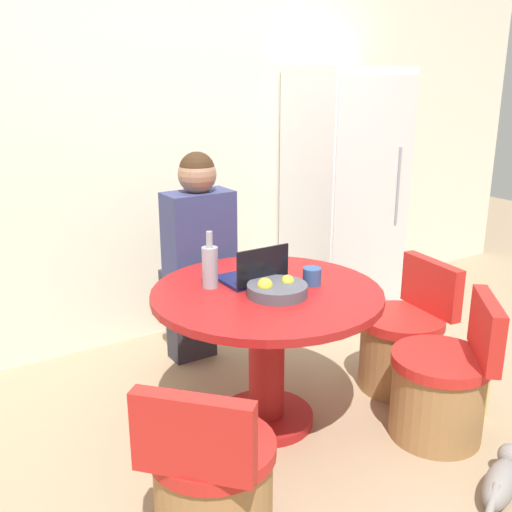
{
  "coord_description": "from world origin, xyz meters",
  "views": [
    {
      "loc": [
        -1.59,
        -2.1,
        1.78
      ],
      "look_at": [
        -0.05,
        0.3,
        0.89
      ],
      "focal_mm": 42.0,
      "sensor_mm": 36.0,
      "label": 1
    }
  ],
  "objects_px": {
    "dining_table": "(267,328)",
    "handbag": "(460,397)",
    "refrigerator": "(344,194)",
    "chair_right_side": "(402,345)",
    "laptop": "(254,275)",
    "chair_near_right_corner": "(442,389)",
    "person_seated": "(196,250)",
    "bottle": "(210,266)",
    "fruit_bowl": "(277,289)",
    "chair_near_left_corner": "(212,487)",
    "cat": "(502,480)"
  },
  "relations": [
    {
      "from": "dining_table",
      "to": "handbag",
      "type": "bearing_deg",
      "value": -31.48
    },
    {
      "from": "refrigerator",
      "to": "chair_right_side",
      "type": "distance_m",
      "value": 1.39
    },
    {
      "from": "laptop",
      "to": "handbag",
      "type": "distance_m",
      "value": 1.27
    },
    {
      "from": "handbag",
      "to": "chair_near_right_corner",
      "type": "bearing_deg",
      "value": -169.15
    },
    {
      "from": "person_seated",
      "to": "laptop",
      "type": "relative_size",
      "value": 4.47
    },
    {
      "from": "dining_table",
      "to": "handbag",
      "type": "xyz_separation_m",
      "value": [
        0.87,
        -0.53,
        -0.4
      ]
    },
    {
      "from": "refrigerator",
      "to": "dining_table",
      "type": "bearing_deg",
      "value": -143.31
    },
    {
      "from": "chair_near_right_corner",
      "to": "handbag",
      "type": "distance_m",
      "value": 0.25
    },
    {
      "from": "handbag",
      "to": "laptop",
      "type": "bearing_deg",
      "value": 142.42
    },
    {
      "from": "chair_near_right_corner",
      "to": "bottle",
      "type": "bearing_deg",
      "value": -90.23
    },
    {
      "from": "chair_near_right_corner",
      "to": "fruit_bowl",
      "type": "relative_size",
      "value": 2.54
    },
    {
      "from": "dining_table",
      "to": "chair_right_side",
      "type": "relative_size",
      "value": 1.54
    },
    {
      "from": "chair_near_right_corner",
      "to": "laptop",
      "type": "distance_m",
      "value": 1.1
    },
    {
      "from": "chair_right_side",
      "to": "laptop",
      "type": "distance_m",
      "value": 1.04
    },
    {
      "from": "chair_near_left_corner",
      "to": "cat",
      "type": "xyz_separation_m",
      "value": [
        1.18,
        -0.44,
        -0.18
      ]
    },
    {
      "from": "chair_right_side",
      "to": "cat",
      "type": "height_order",
      "value": "chair_right_side"
    },
    {
      "from": "chair_right_side",
      "to": "laptop",
      "type": "bearing_deg",
      "value": -98.44
    },
    {
      "from": "chair_right_side",
      "to": "laptop",
      "type": "height_order",
      "value": "laptop"
    },
    {
      "from": "chair_near_right_corner",
      "to": "bottle",
      "type": "relative_size",
      "value": 2.59
    },
    {
      "from": "chair_right_side",
      "to": "person_seated",
      "type": "relative_size",
      "value": 0.56
    },
    {
      "from": "chair_right_side",
      "to": "bottle",
      "type": "relative_size",
      "value": 2.59
    },
    {
      "from": "chair_right_side",
      "to": "person_seated",
      "type": "xyz_separation_m",
      "value": [
        -0.85,
        0.9,
        0.49
      ]
    },
    {
      "from": "chair_near_left_corner",
      "to": "cat",
      "type": "distance_m",
      "value": 1.28
    },
    {
      "from": "chair_near_right_corner",
      "to": "chair_near_left_corner",
      "type": "bearing_deg",
      "value": -48.28
    },
    {
      "from": "refrigerator",
      "to": "handbag",
      "type": "bearing_deg",
      "value": -107.59
    },
    {
      "from": "dining_table",
      "to": "chair_right_side",
      "type": "bearing_deg",
      "value": -7.06
    },
    {
      "from": "person_seated",
      "to": "cat",
      "type": "bearing_deg",
      "value": 105.91
    },
    {
      "from": "cat",
      "to": "bottle",
      "type": "bearing_deg",
      "value": 97.37
    },
    {
      "from": "refrigerator",
      "to": "dining_table",
      "type": "xyz_separation_m",
      "value": [
        -1.36,
        -1.02,
        -0.37
      ]
    },
    {
      "from": "laptop",
      "to": "bottle",
      "type": "distance_m",
      "value": 0.24
    },
    {
      "from": "laptop",
      "to": "handbag",
      "type": "relative_size",
      "value": 1.0
    },
    {
      "from": "laptop",
      "to": "cat",
      "type": "distance_m",
      "value": 1.46
    },
    {
      "from": "chair_right_side",
      "to": "cat",
      "type": "xyz_separation_m",
      "value": [
        -0.33,
        -0.93,
        -0.18
      ]
    },
    {
      "from": "cat",
      "to": "dining_table",
      "type": "bearing_deg",
      "value": 93.33
    },
    {
      "from": "chair_near_left_corner",
      "to": "cat",
      "type": "relative_size",
      "value": 1.68
    },
    {
      "from": "person_seated",
      "to": "laptop",
      "type": "height_order",
      "value": "person_seated"
    },
    {
      "from": "bottle",
      "to": "chair_right_side",
      "type": "bearing_deg",
      "value": -15.35
    },
    {
      "from": "dining_table",
      "to": "chair_near_left_corner",
      "type": "bearing_deg",
      "value": -137.29
    },
    {
      "from": "person_seated",
      "to": "bottle",
      "type": "bearing_deg",
      "value": 69.07
    },
    {
      "from": "refrigerator",
      "to": "person_seated",
      "type": "bearing_deg",
      "value": -170.61
    },
    {
      "from": "refrigerator",
      "to": "fruit_bowl",
      "type": "height_order",
      "value": "refrigerator"
    },
    {
      "from": "dining_table",
      "to": "person_seated",
      "type": "xyz_separation_m",
      "value": [
        0.02,
        0.79,
        0.21
      ]
    },
    {
      "from": "refrigerator",
      "to": "fruit_bowl",
      "type": "distance_m",
      "value": 1.76
    },
    {
      "from": "refrigerator",
      "to": "chair_near_left_corner",
      "type": "distance_m",
      "value": 2.66
    },
    {
      "from": "fruit_bowl",
      "to": "handbag",
      "type": "distance_m",
      "value": 1.17
    },
    {
      "from": "laptop",
      "to": "fruit_bowl",
      "type": "xyz_separation_m",
      "value": [
        -0.01,
        -0.22,
        -0.01
      ]
    },
    {
      "from": "refrigerator",
      "to": "handbag",
      "type": "height_order",
      "value": "refrigerator"
    },
    {
      "from": "chair_near_left_corner",
      "to": "chair_right_side",
      "type": "bearing_deg",
      "value": -114.89
    },
    {
      "from": "chair_near_right_corner",
      "to": "fruit_bowl",
      "type": "height_order",
      "value": "fruit_bowl"
    },
    {
      "from": "fruit_bowl",
      "to": "chair_right_side",
      "type": "bearing_deg",
      "value": -1.57
    }
  ]
}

